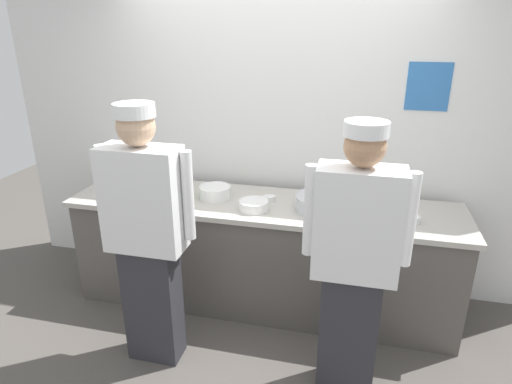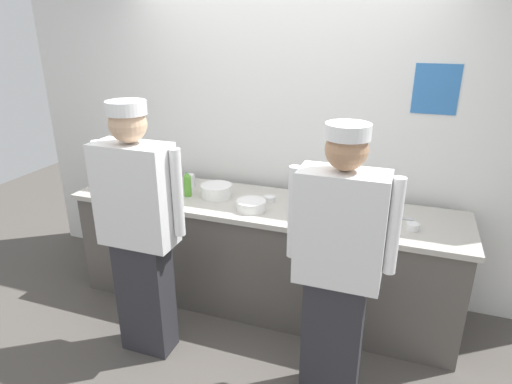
{
  "view_description": "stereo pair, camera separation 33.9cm",
  "coord_description": "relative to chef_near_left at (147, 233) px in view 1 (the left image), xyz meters",
  "views": [
    {
      "loc": [
        0.68,
        -2.67,
        2.18
      ],
      "look_at": [
        -0.06,
        0.41,
        0.96
      ],
      "focal_mm": 30.82,
      "sensor_mm": 36.0,
      "label": 1
    },
    {
      "loc": [
        1.0,
        -2.57,
        2.18
      ],
      "look_at": [
        -0.06,
        0.41,
        0.96
      ],
      "focal_mm": 30.82,
      "sensor_mm": 36.0,
      "label": 2
    }
  ],
  "objects": [
    {
      "name": "ground_plane",
      "position": [
        0.58,
        0.41,
        -0.95
      ],
      "size": [
        9.0,
        9.0,
        0.0
      ],
      "primitive_type": "plane",
      "color": "#514C47"
    },
    {
      "name": "wall_back",
      "position": [
        0.58,
        1.27,
        0.5
      ],
      "size": [
        4.74,
        0.11,
        2.89
      ],
      "color": "white",
      "rests_on": "ground"
    },
    {
      "name": "prep_counter",
      "position": [
        0.58,
        0.78,
        -0.5
      ],
      "size": [
        3.02,
        0.71,
        0.89
      ],
      "color": "#56514C",
      "rests_on": "ground"
    },
    {
      "name": "chef_near_left",
      "position": [
        0.0,
        0.0,
        0.0
      ],
      "size": [
        0.63,
        0.24,
        1.76
      ],
      "color": "#2D2D33",
      "rests_on": "ground"
    },
    {
      "name": "chef_center",
      "position": [
        1.29,
        0.02,
        -0.02
      ],
      "size": [
        0.62,
        0.24,
        1.72
      ],
      "color": "#2D2D33",
      "rests_on": "ground"
    },
    {
      "name": "plate_stack_front",
      "position": [
        0.54,
        0.64,
        -0.02
      ],
      "size": [
        0.22,
        0.22,
        0.07
      ],
      "color": "white",
      "rests_on": "prep_counter"
    },
    {
      "name": "plate_stack_rear",
      "position": [
        0.19,
        0.8,
        -0.01
      ],
      "size": [
        0.25,
        0.25,
        0.1
      ],
      "color": "white",
      "rests_on": "prep_counter"
    },
    {
      "name": "mixing_bowl_steel",
      "position": [
        1.03,
        0.75,
        0.0
      ],
      "size": [
        0.4,
        0.4,
        0.11
      ],
      "primitive_type": "cylinder",
      "color": "#B7BABF",
      "rests_on": "prep_counter"
    },
    {
      "name": "sheet_tray",
      "position": [
        -0.43,
        0.82,
        -0.04
      ],
      "size": [
        0.48,
        0.33,
        0.02
      ],
      "primitive_type": "cube",
      "rotation": [
        0.0,
        0.0,
        0.11
      ],
      "color": "#B7BABF",
      "rests_on": "prep_counter"
    },
    {
      "name": "squeeze_bottle_primary",
      "position": [
        -0.03,
        0.73,
        0.04
      ],
      "size": [
        0.06,
        0.06,
        0.2
      ],
      "color": "#56A333",
      "rests_on": "prep_counter"
    },
    {
      "name": "ramekin_green_sauce",
      "position": [
        1.68,
        0.68,
        -0.03
      ],
      "size": [
        0.09,
        0.09,
        0.05
      ],
      "color": "white",
      "rests_on": "prep_counter"
    },
    {
      "name": "ramekin_red_sauce",
      "position": [
        0.62,
        0.84,
        -0.03
      ],
      "size": [
        0.09,
        0.09,
        0.04
      ],
      "color": "white",
      "rests_on": "prep_counter"
    },
    {
      "name": "ramekin_orange_sauce",
      "position": [
        1.26,
        0.6,
        -0.03
      ],
      "size": [
        0.08,
        0.08,
        0.05
      ],
      "color": "white",
      "rests_on": "prep_counter"
    },
    {
      "name": "deli_cup",
      "position": [
        -0.12,
        0.93,
        -0.0
      ],
      "size": [
        0.09,
        0.09,
        0.1
      ],
      "primitive_type": "cylinder",
      "color": "white",
      "rests_on": "prep_counter"
    },
    {
      "name": "chefs_knife",
      "position": [
        1.52,
        0.85,
        -0.05
      ],
      "size": [
        0.27,
        0.03,
        0.02
      ],
      "color": "#B7BABF",
      "rests_on": "prep_counter"
    }
  ]
}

